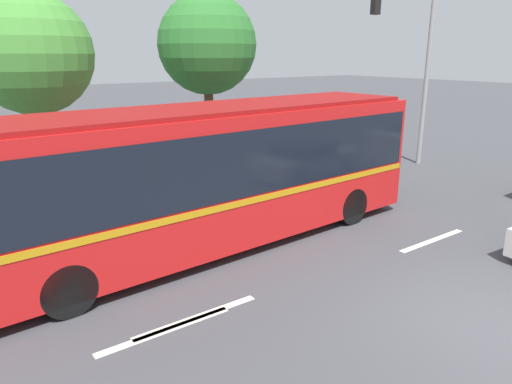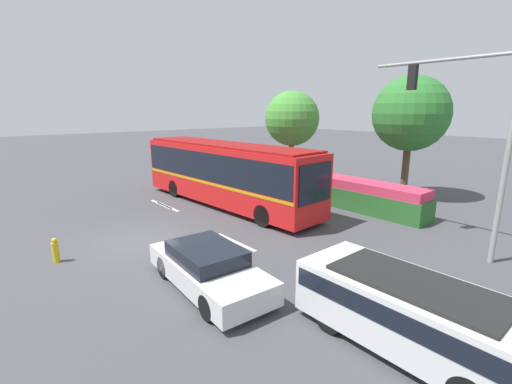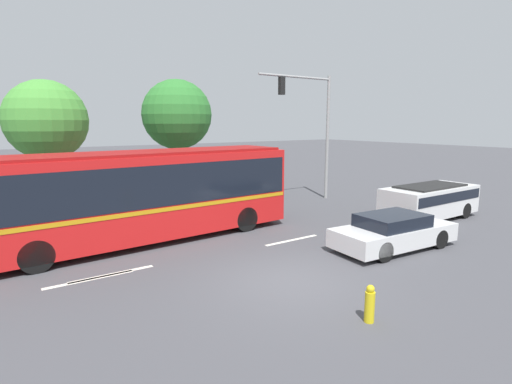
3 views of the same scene
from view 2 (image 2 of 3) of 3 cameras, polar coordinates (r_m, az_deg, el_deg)
The scene contains 12 objects.
ground_plane at distance 14.56m, azimuth -18.90°, elevation -7.74°, with size 140.00×140.00×0.00m, color #444449.
city_bus at distance 18.74m, azimuth -5.06°, elevation 3.56°, with size 12.10×3.08×3.33m.
sedan_foreground at distance 10.38m, azimuth -7.81°, elevation -12.18°, with size 4.67×2.13×1.24m.
suv_left_lane at distance 8.50m, azimuth 24.23°, elevation -17.10°, with size 4.91×2.02×1.56m.
traffic_light_pole at distance 13.87m, azimuth 32.23°, elevation 9.33°, with size 4.86×0.24×6.93m.
flowering_hedge at distance 19.75m, azimuth 12.65°, elevation 0.39°, with size 10.34×1.53×1.51m.
street_tree_left at distance 24.49m, azimuth 5.92°, elevation 11.81°, with size 3.72×3.72×6.32m.
street_tree_centre at distance 21.81m, azimuth 23.99°, elevation 11.59°, with size 4.20×4.20×6.94m.
fire_hydrant at distance 13.73m, azimuth -29.95°, elevation -8.29°, with size 0.22×0.22×0.86m.
lane_stripe_near at distance 19.22m, azimuth -14.26°, elevation -2.32°, with size 2.40×0.16×0.01m, color silver.
lane_stripe_mid at distance 19.75m, azimuth -15.24°, elevation -1.96°, with size 2.40×0.16×0.01m, color silver.
lane_stripe_far at distance 13.78m, azimuth -3.31°, elevation -8.18°, with size 2.40×0.16×0.01m, color silver.
Camera 2 is at (12.81, -4.74, 5.05)m, focal length 24.46 mm.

